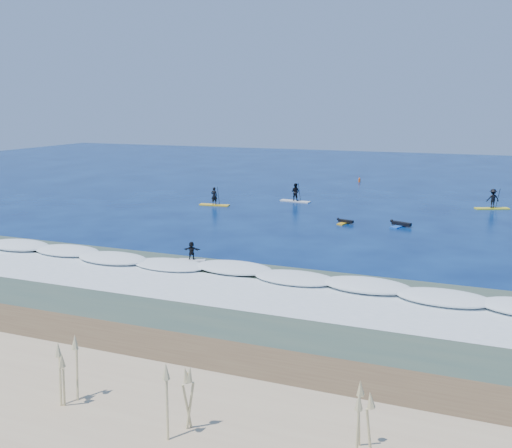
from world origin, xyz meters
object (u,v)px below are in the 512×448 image
at_px(sup_paddler_left, 214,199).
at_px(marker_buoy, 359,180).
at_px(prone_paddler_near, 345,222).
at_px(prone_paddler_far, 400,224).
at_px(sup_paddler_center, 295,194).
at_px(sup_paddler_right, 493,200).
at_px(wave_surfer, 192,252).

relative_size(sup_paddler_left, marker_buoy, 4.61).
bearing_deg(prone_paddler_near, prone_paddler_far, -68.08).
distance_m(sup_paddler_left, sup_paddler_center, 8.34).
height_order(sup_paddler_left, prone_paddler_far, sup_paddler_left).
bearing_deg(sup_paddler_right, sup_paddler_center, 165.76).
height_order(sup_paddler_left, marker_buoy, sup_paddler_left).
distance_m(prone_paddler_near, prone_paddler_far, 4.48).
bearing_deg(sup_paddler_center, prone_paddler_far, -28.06).
relative_size(sup_paddler_center, sup_paddler_right, 0.99).
height_order(sup_paddler_right, prone_paddler_near, sup_paddler_right).
xyz_separation_m(prone_paddler_near, prone_paddler_far, (4.45, 0.51, 0.03)).
xyz_separation_m(sup_paddler_left, prone_paddler_near, (13.81, -3.74, -0.52)).
xyz_separation_m(prone_paddler_near, marker_buoy, (-3.97, 25.69, 0.15)).
bearing_deg(sup_paddler_center, marker_buoy, 86.85).
bearing_deg(prone_paddler_far, prone_paddler_near, 117.38).
distance_m(sup_paddler_center, prone_paddler_near, 11.26).
xyz_separation_m(sup_paddler_left, sup_paddler_center, (6.71, 4.96, 0.17)).
distance_m(sup_paddler_left, marker_buoy, 24.05).
bearing_deg(wave_surfer, sup_paddler_right, 42.40).
xyz_separation_m(sup_paddler_left, prone_paddler_far, (18.26, -3.23, -0.49)).
bearing_deg(prone_paddler_far, sup_paddler_left, 100.78).
relative_size(sup_paddler_left, prone_paddler_near, 1.54).
bearing_deg(sup_paddler_left, sup_paddler_center, 30.94).
relative_size(wave_surfer, marker_buoy, 2.68).
distance_m(prone_paddler_near, marker_buoy, 25.99).
bearing_deg(marker_buoy, prone_paddler_far, -71.51).
distance_m(prone_paddler_far, wave_surfer, 19.17).
distance_m(sup_paddler_right, prone_paddler_near, 16.37).
height_order(prone_paddler_near, prone_paddler_far, prone_paddler_far).
height_order(sup_paddler_center, sup_paddler_right, sup_paddler_right).
xyz_separation_m(wave_surfer, marker_buoy, (2.24, 41.10, -0.43)).
relative_size(sup_paddler_center, prone_paddler_near, 1.63).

